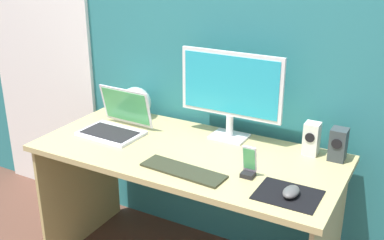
{
  "coord_description": "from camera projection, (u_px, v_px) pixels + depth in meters",
  "views": [
    {
      "loc": [
        1.0,
        -1.76,
        1.67
      ],
      "look_at": [
        0.04,
        -0.02,
        0.89
      ],
      "focal_mm": 43.85,
      "sensor_mm": 36.0,
      "label": 1
    }
  ],
  "objects": [
    {
      "name": "wall_back",
      "position": [
        225.0,
        26.0,
        2.36
      ],
      "size": [
        6.0,
        0.04,
        2.5
      ],
      "primitive_type": "cube",
      "color": "#29767B",
      "rests_on": "ground_plane"
    },
    {
      "name": "door_left",
      "position": [
        40.0,
        47.0,
        3.0
      ],
      "size": [
        0.82,
        0.02,
        2.02
      ],
      "primitive_type": "cube",
      "color": "white",
      "rests_on": "ground_plane"
    },
    {
      "name": "desk",
      "position": [
        187.0,
        177.0,
        2.28
      ],
      "size": [
        1.46,
        0.67,
        0.72
      ],
      "color": "tan",
      "rests_on": "ground_plane"
    },
    {
      "name": "monitor",
      "position": [
        231.0,
        90.0,
        2.28
      ],
      "size": [
        0.53,
        0.14,
        0.44
      ],
      "color": "silver",
      "rests_on": "desk"
    },
    {
      "name": "speaker_right",
      "position": [
        338.0,
        144.0,
        2.11
      ],
      "size": [
        0.07,
        0.08,
        0.15
      ],
      "color": "#303A3E",
      "rests_on": "desk"
    },
    {
      "name": "speaker_near_monitor",
      "position": [
        311.0,
        139.0,
        2.17
      ],
      "size": [
        0.07,
        0.07,
        0.16
      ],
      "color": "silver",
      "rests_on": "desk"
    },
    {
      "name": "laptop",
      "position": [
        116.0,
        124.0,
        2.42
      ],
      "size": [
        0.32,
        0.27,
        0.22
      ],
      "color": "silver",
      "rests_on": "desk"
    },
    {
      "name": "fishbowl",
      "position": [
        135.0,
        103.0,
        2.61
      ],
      "size": [
        0.18,
        0.18,
        0.18
      ],
      "primitive_type": "sphere",
      "color": "silver",
      "rests_on": "desk"
    },
    {
      "name": "keyboard_external",
      "position": [
        183.0,
        171.0,
        2.03
      ],
      "size": [
        0.39,
        0.14,
        0.01
      ],
      "primitive_type": "cube",
      "rotation": [
        0.0,
        0.0,
        -0.07
      ],
      "color": "#2D2F1F",
      "rests_on": "desk"
    },
    {
      "name": "mousepad",
      "position": [
        288.0,
        195.0,
        1.85
      ],
      "size": [
        0.25,
        0.2,
        0.0
      ],
      "primitive_type": "cube",
      "color": "black",
      "rests_on": "desk"
    },
    {
      "name": "mouse",
      "position": [
        291.0,
        192.0,
        1.83
      ],
      "size": [
        0.07,
        0.1,
        0.04
      ],
      "primitive_type": "ellipsoid",
      "rotation": [
        0.0,
        0.0,
        -0.05
      ],
      "color": "#4B4B4B",
      "rests_on": "mousepad"
    },
    {
      "name": "phone_in_dock",
      "position": [
        249.0,
        166.0,
        1.98
      ],
      "size": [
        0.06,
        0.05,
        0.14
      ],
      "color": "black",
      "rests_on": "desk"
    }
  ]
}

